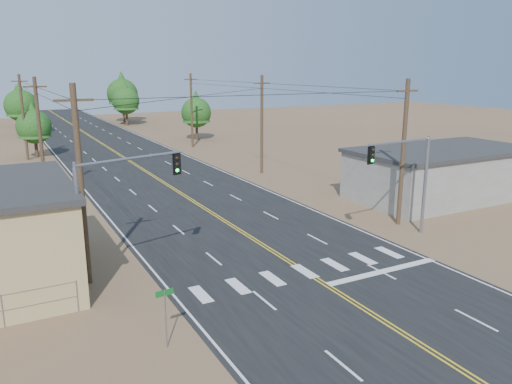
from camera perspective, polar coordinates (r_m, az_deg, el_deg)
ground at (r=21.85m, az=17.69°, el=-15.94°), size 220.00×220.00×0.00m
road at (r=46.35m, az=-9.60°, el=0.49°), size 15.00×200.00×0.02m
building_right at (r=44.75m, az=20.45°, el=1.92°), size 15.00×8.00×4.00m
utility_pole_left_near at (r=25.72m, az=-19.36°, el=0.73°), size 1.80×0.30×10.00m
utility_pole_left_mid at (r=45.34m, az=-23.43°, el=5.81°), size 1.80×0.30×10.00m
utility_pole_left_far at (r=65.19m, az=-25.05°, el=7.80°), size 1.80×0.30×10.00m
utility_pole_right_near at (r=35.40m, az=16.47°, el=4.39°), size 1.80×0.30×10.00m
utility_pole_right_mid at (r=51.46m, az=0.67°, el=7.78°), size 1.80×0.30×10.00m
utility_pole_right_far at (r=69.59m, az=-7.37°, el=9.28°), size 1.80×0.30×10.00m
signal_mast_left at (r=24.55m, az=-16.10°, el=-1.09°), size 5.61×1.72×6.63m
signal_mast_right at (r=32.85m, az=17.19°, el=2.34°), size 5.42×0.77×6.48m
street_sign at (r=20.02m, az=-10.33°, el=-13.04°), size 0.72×0.09×2.44m
tree_left_near at (r=66.57m, az=-24.07°, el=7.19°), size 4.11×4.11×6.85m
tree_left_mid at (r=90.51m, az=-25.30°, el=9.26°), size 5.20×5.20×8.66m
tree_left_far at (r=103.65m, az=-25.59°, el=9.35°), size 4.66×4.66×7.76m
tree_right_near at (r=76.89m, az=-6.86°, el=9.34°), size 4.51×4.51×7.51m
tree_right_mid at (r=99.41m, az=-14.68°, el=10.35°), size 5.06×5.06×8.44m
tree_right_far at (r=106.09m, az=-15.04°, el=11.10°), size 6.10×6.10×10.17m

